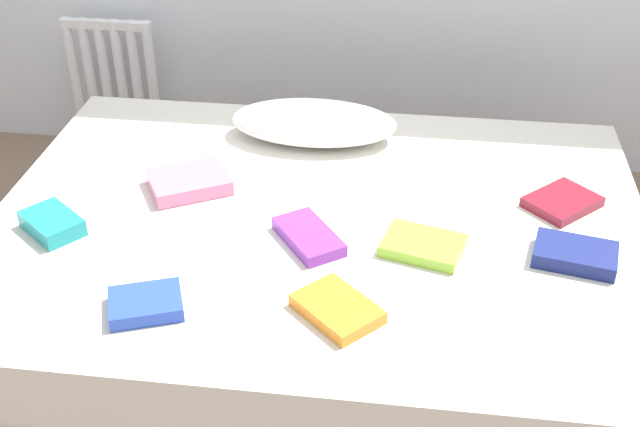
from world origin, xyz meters
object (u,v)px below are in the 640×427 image
(pillow, at_px, (314,122))
(textbook_orange, at_px, (337,309))
(textbook_lime, at_px, (423,246))
(textbook_purple, at_px, (309,237))
(textbook_pink, at_px, (189,182))
(textbook_blue, at_px, (146,304))
(textbook_navy, at_px, (575,255))
(radiator, at_px, (113,76))
(textbook_maroon, at_px, (562,202))
(bed, at_px, (318,284))
(textbook_teal, at_px, (52,224))

(pillow, height_order, textbook_orange, pillow)
(textbook_lime, bearing_deg, textbook_purple, -164.91)
(pillow, relative_size, textbook_pink, 2.41)
(textbook_blue, bearing_deg, textbook_pink, 73.86)
(textbook_blue, height_order, textbook_navy, textbook_navy)
(textbook_lime, bearing_deg, textbook_navy, 15.54)
(textbook_lime, height_order, textbook_purple, textbook_purple)
(radiator, xyz_separation_m, textbook_blue, (0.70, -1.68, 0.14))
(pillow, xyz_separation_m, textbook_lime, (0.40, -0.63, -0.04))
(textbook_blue, bearing_deg, radiator, 91.95)
(textbook_orange, relative_size, textbook_maroon, 1.03)
(textbook_maroon, bearing_deg, textbook_orange, 179.02)
(bed, distance_m, textbook_pink, 0.52)
(textbook_orange, bearing_deg, radiator, 169.35)
(pillow, distance_m, textbook_teal, 0.96)
(textbook_maroon, bearing_deg, radiator, 105.35)
(radiator, bearing_deg, textbook_navy, -36.26)
(textbook_blue, height_order, textbook_maroon, textbook_blue)
(textbook_blue, distance_m, textbook_purple, 0.51)
(pillow, xyz_separation_m, textbook_orange, (0.19, -0.94, -0.04))
(textbook_teal, bearing_deg, textbook_blue, -0.71)
(bed, distance_m, textbook_maroon, 0.79)
(textbook_blue, relative_size, textbook_purple, 0.79)
(radiator, bearing_deg, pillow, -35.00)
(textbook_pink, distance_m, textbook_navy, 1.18)
(textbook_teal, relative_size, textbook_navy, 0.82)
(textbook_purple, bearing_deg, textbook_blue, -82.27)
(radiator, relative_size, textbook_orange, 2.42)
(textbook_lime, height_order, textbook_orange, textbook_orange)
(radiator, height_order, textbook_lime, radiator)
(textbook_orange, xyz_separation_m, textbook_purple, (-0.12, 0.31, 0.00))
(textbook_lime, xyz_separation_m, textbook_orange, (-0.21, -0.31, 0.00))
(radiator, bearing_deg, textbook_teal, -76.79)
(textbook_blue, bearing_deg, textbook_teal, 119.91)
(pillow, xyz_separation_m, textbook_pink, (-0.34, -0.39, -0.04))
(pillow, distance_m, textbook_orange, 0.96)
(bed, relative_size, textbook_navy, 9.05)
(textbook_lime, xyz_separation_m, textbook_purple, (-0.32, -0.00, 0.00))
(radiator, relative_size, textbook_maroon, 2.49)
(radiator, relative_size, textbook_lime, 2.34)
(textbook_pink, height_order, textbook_maroon, textbook_pink)
(bed, xyz_separation_m, textbook_orange, (0.11, -0.44, 0.27))
(radiator, height_order, textbook_maroon, radiator)
(bed, height_order, textbook_orange, textbook_orange)
(bed, height_order, textbook_maroon, textbook_maroon)
(textbook_maroon, bearing_deg, textbook_pink, 137.61)
(textbook_pink, xyz_separation_m, textbook_purple, (0.41, -0.24, -0.01))
(bed, relative_size, textbook_maroon, 9.69)
(textbook_lime, xyz_separation_m, textbook_navy, (0.42, 0.00, 0.01))
(bed, bearing_deg, textbook_blue, -127.88)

